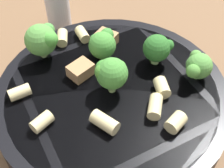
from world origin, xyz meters
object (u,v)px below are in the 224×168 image
broccoli_floret_1 (102,44)px  pepper_shaker (57,2)px  chicken_chunk_0 (81,70)px  broccoli_floret_2 (42,39)px  rigatoni_5 (105,122)px  broccoli_floret_3 (198,65)px  rigatoni_3 (155,107)px  rigatoni_7 (42,122)px  pasta_bowl (112,99)px  rigatoni_2 (82,34)px  broccoli_floret_4 (111,75)px  rigatoni_4 (19,95)px  rigatoni_6 (162,87)px  rigatoni_0 (176,122)px  rigatoni_1 (62,38)px  broccoli_floret_0 (158,48)px  chicken_chunk_1 (103,39)px

broccoli_floret_1 → pepper_shaker: bearing=-63.2°
pepper_shaker → chicken_chunk_0: bearing=102.2°
broccoli_floret_2 → rigatoni_5: broccoli_floret_2 is taller
broccoli_floret_2 → broccoli_floret_3: size_ratio=1.34×
rigatoni_3 → rigatoni_7: size_ratio=1.19×
pasta_bowl → rigatoni_2: size_ratio=11.71×
broccoli_floret_4 → rigatoni_4: bearing=0.8°
rigatoni_6 → chicken_chunk_0: same height
broccoli_floret_1 → rigatoni_0: broccoli_floret_1 is taller
broccoli_floret_1 → rigatoni_7: size_ratio=1.67×
broccoli_floret_2 → rigatoni_0: (-0.14, 0.12, -0.02)m
rigatoni_1 → chicken_chunk_0: bearing=109.8°
rigatoni_3 → rigatoni_4: same height
rigatoni_7 → broccoli_floret_1: bearing=-124.6°
broccoli_floret_2 → rigatoni_6: bearing=151.3°
pasta_bowl → broccoli_floret_4: size_ratio=6.02×
broccoli_floret_1 → rigatoni_7: 0.12m
pasta_bowl → broccoli_floret_0: 0.08m
rigatoni_3 → chicken_chunk_1: chicken_chunk_1 is taller
broccoli_floret_0 → rigatoni_6: 0.05m
broccoli_floret_4 → chicken_chunk_0: 0.05m
rigatoni_4 → chicken_chunk_0: chicken_chunk_0 is taller
rigatoni_0 → broccoli_floret_3: bearing=-120.2°
rigatoni_0 → chicken_chunk_1: size_ratio=0.79×
rigatoni_3 → rigatoni_7: bearing=4.1°
broccoli_floret_3 → rigatoni_1: broccoli_floret_3 is taller
broccoli_floret_1 → rigatoni_2: broccoli_floret_1 is taller
broccoli_floret_4 → rigatoni_4: size_ratio=1.88×
rigatoni_2 → pasta_bowl: bearing=107.9°
pasta_bowl → broccoli_floret_2: 0.11m
broccoli_floret_0 → rigatoni_6: broccoli_floret_0 is taller
rigatoni_4 → chicken_chunk_1: chicken_chunk_1 is taller
rigatoni_3 → pepper_shaker: bearing=-62.3°
rigatoni_2 → broccoli_floret_1: bearing=121.8°
pasta_bowl → broccoli_floret_0: bearing=-144.7°
rigatoni_4 → broccoli_floret_1: bearing=-147.5°
rigatoni_1 → rigatoni_4: same height
broccoli_floret_3 → broccoli_floret_0: bearing=-36.1°
broccoli_floret_0 → chicken_chunk_1: broccoli_floret_0 is taller
broccoli_floret_1 → broccoli_floret_2: broccoli_floret_2 is taller
broccoli_floret_1 → rigatoni_6: broccoli_floret_1 is taller
rigatoni_1 → rigatoni_7: same height
broccoli_floret_0 → broccoli_floret_3: 0.05m
chicken_chunk_0 → chicken_chunk_1: 0.06m
broccoli_floret_2 → rigatoni_6: broccoli_floret_2 is taller
rigatoni_4 → rigatoni_7: size_ratio=1.04×
rigatoni_5 → broccoli_floret_2: bearing=-59.9°
pasta_bowl → broccoli_floret_1: (0.01, -0.06, 0.04)m
broccoli_floret_3 → rigatoni_2: broccoli_floret_3 is taller
broccoli_floret_0 → rigatoni_0: 0.10m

